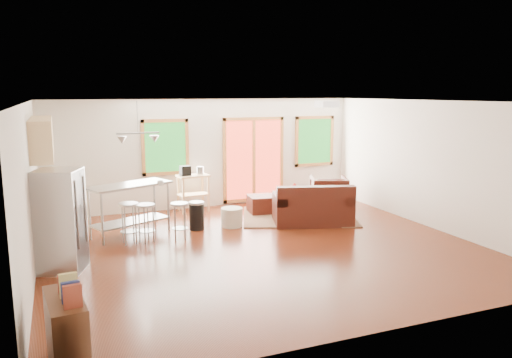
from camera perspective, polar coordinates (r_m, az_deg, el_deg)
name	(u,v)px	position (r m, az deg, el deg)	size (l,w,h in m)	color
floor	(262,248)	(9.09, 0.71, -7.84)	(7.50, 7.00, 0.02)	#3E1509
ceiling	(262,101)	(8.65, 0.75, 8.91)	(7.50, 7.00, 0.02)	white
back_wall	(207,154)	(12.06, -5.67, 2.91)	(7.50, 0.02, 2.60)	silver
left_wall	(29,192)	(8.14, -24.55, -1.34)	(0.02, 7.00, 2.60)	silver
right_wall	(433,165)	(10.77, 19.55, 1.55)	(0.02, 7.00, 2.60)	silver
front_wall	(382,225)	(5.76, 14.25, -5.10)	(7.50, 0.02, 2.60)	silver
window_left	(165,147)	(11.75, -10.32, 3.60)	(1.10, 0.05, 1.30)	#1A561C
french_doors	(254,160)	(12.42, -0.26, 2.24)	(1.60, 0.05, 2.10)	#B1301E
window_right	(314,141)	(13.09, 6.70, 4.33)	(1.10, 0.05, 1.30)	#1A561C
rug	(299,216)	(11.23, 4.91, -4.29)	(2.46, 1.89, 0.02)	#50643E
loveseat	(313,208)	(10.63, 6.50, -3.30)	(1.82, 1.35, 0.87)	black
coffee_table	(309,201)	(11.28, 6.04, -2.52)	(1.14, 0.91, 0.40)	#3E2111
armchair	(329,191)	(12.08, 8.31, -1.33)	(0.83, 0.78, 0.85)	black
ottoman	(262,204)	(11.53, 0.69, -2.91)	(0.60, 0.60, 0.40)	black
pouf	(232,217)	(10.40, -2.78, -4.38)	(0.45, 0.45, 0.39)	beige
vase	(295,193)	(11.29, 4.44, -1.56)	(0.24, 0.25, 0.32)	silver
cabinets	(51,194)	(9.87, -22.39, -1.55)	(0.64, 2.24, 2.30)	#DDB378
refrigerator	(61,221)	(8.31, -21.40, -4.44)	(0.82, 0.81, 1.60)	#B7BABC
island	(130,200)	(9.98, -14.23, -2.34)	(1.72, 1.21, 1.01)	#B7BABC
cup	(160,183)	(9.93, -10.88, -0.40)	(0.13, 0.10, 0.13)	white
bar_stool_a	(129,214)	(9.43, -14.33, -3.85)	(0.39, 0.39, 0.76)	#B7BABC
bar_stool_b	(146,214)	(9.44, -12.47, -3.93)	(0.45, 0.45, 0.73)	#B7BABC
bar_stool_c	(180,212)	(9.52, -8.72, -3.78)	(0.39, 0.39, 0.71)	#B7BABC
trash_can	(197,215)	(10.21, -6.79, -4.16)	(0.37, 0.37, 0.58)	black
kitchen_cart	(192,180)	(11.66, -7.32, -0.13)	(0.75, 0.53, 1.09)	#DDB378
bookshelf	(67,332)	(5.55, -20.81, -16.04)	(0.42, 0.88, 1.00)	#3E2111
ceiling_flush	(327,104)	(9.90, 8.07, 8.48)	(0.35, 0.35, 0.12)	white
pendant_light	(138,139)	(9.64, -13.30, 4.51)	(0.80, 0.18, 0.79)	gray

